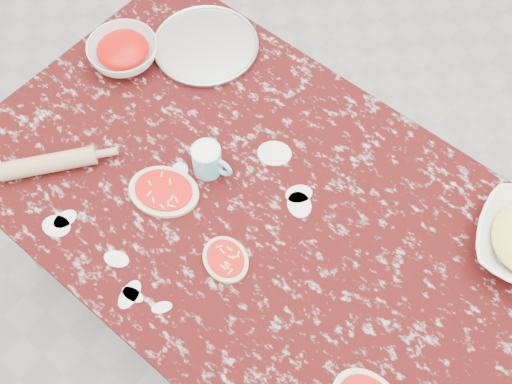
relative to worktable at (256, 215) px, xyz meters
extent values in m
plane|color=gray|center=(0.00, 0.00, -0.67)|extent=(4.00, 4.00, 0.00)
cube|color=black|center=(0.00, 0.00, 0.06)|extent=(1.60, 1.00, 0.04)
cube|color=#896A4D|center=(0.00, 0.00, 0.00)|extent=(1.50, 0.90, 0.08)
cylinder|color=#896A4D|center=(-0.72, -0.42, -0.31)|extent=(0.07, 0.07, 0.71)
cylinder|color=#896A4D|center=(-0.72, 0.42, -0.31)|extent=(0.07, 0.07, 0.71)
cylinder|color=#B2B2B7|center=(-0.47, 0.32, 0.09)|extent=(0.41, 0.41, 0.01)
imported|color=white|center=(-0.63, 0.12, 0.12)|extent=(0.24, 0.24, 0.07)
cylinder|color=#72D0E9|center=(-0.17, -0.01, 0.13)|extent=(0.08, 0.08, 0.10)
torus|color=#72D0E9|center=(-0.12, 0.00, 0.13)|extent=(0.07, 0.02, 0.07)
cylinder|color=silver|center=(-0.17, -0.01, 0.16)|extent=(0.06, 0.06, 0.01)
ellipsoid|color=beige|center=(-0.21, -0.14, 0.09)|extent=(0.24, 0.22, 0.01)
ellipsoid|color=red|center=(-0.21, -0.14, 0.10)|extent=(0.20, 0.18, 0.00)
ellipsoid|color=beige|center=(0.05, -0.19, 0.09)|extent=(0.16, 0.15, 0.01)
ellipsoid|color=red|center=(0.05, -0.19, 0.10)|extent=(0.13, 0.12, 0.00)
cylinder|color=tan|center=(-0.51, -0.29, 0.11)|extent=(0.20, 0.24, 0.05)
camera|label=1|loc=(0.52, -0.62, 1.59)|focal=44.09mm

